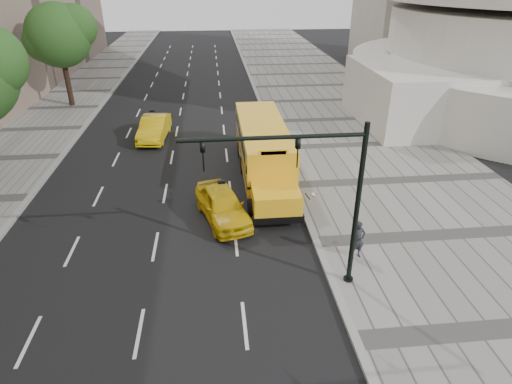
{
  "coord_description": "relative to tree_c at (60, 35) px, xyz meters",
  "views": [
    {
      "loc": [
        1.79,
        -20.72,
        10.64
      ],
      "look_at": [
        3.5,
        -4.0,
        1.9
      ],
      "focal_mm": 30.0,
      "sensor_mm": 36.0,
      "label": 1
    }
  ],
  "objects": [
    {
      "name": "ground",
      "position": [
        10.4,
        -17.48,
        -5.98
      ],
      "size": [
        140.0,
        140.0,
        0.0
      ],
      "primitive_type": "plane",
      "color": "black",
      "rests_on": "ground"
    },
    {
      "name": "sidewalk_museum",
      "position": [
        22.4,
        -17.48,
        -5.9
      ],
      "size": [
        12.0,
        140.0,
        0.15
      ],
      "primitive_type": "cube",
      "color": "gray",
      "rests_on": "ground"
    },
    {
      "name": "curb_museum",
      "position": [
        16.4,
        -17.48,
        -5.9
      ],
      "size": [
        0.3,
        140.0,
        0.15
      ],
      "primitive_type": "cube",
      "color": "gray",
      "rests_on": "ground"
    },
    {
      "name": "curb_far",
      "position": [
        2.4,
        -17.48,
        -5.9
      ],
      "size": [
        0.3,
        140.0,
        0.15
      ],
      "primitive_type": "cube",
      "color": "gray",
      "rests_on": "ground"
    },
    {
      "name": "tree_c",
      "position": [
        0.0,
        0.0,
        0.0
      ],
      "size": [
        5.78,
        5.14,
        8.5
      ],
      "color": "black",
      "rests_on": "ground"
    },
    {
      "name": "school_bus",
      "position": [
        14.9,
        -15.64,
        -4.21
      ],
      "size": [
        2.96,
        11.56,
        3.19
      ],
      "color": "yellow",
      "rests_on": "ground"
    },
    {
      "name": "taxi_near",
      "position": [
        12.4,
        -20.48,
        -5.21
      ],
      "size": [
        2.98,
        4.82,
        1.53
      ],
      "primitive_type": "imported",
      "rotation": [
        0.0,
        0.0,
        0.28
      ],
      "color": "gold",
      "rests_on": "ground"
    },
    {
      "name": "taxi_far",
      "position": [
        7.98,
        -8.92,
        -5.19
      ],
      "size": [
        2.05,
        4.9,
        1.57
      ],
      "primitive_type": "imported",
      "rotation": [
        0.0,
        0.0,
        -0.08
      ],
      "color": "gold",
      "rests_on": "ground"
    },
    {
      "name": "pedestrian",
      "position": [
        17.76,
        -24.28,
        -5.0
      ],
      "size": [
        0.65,
        0.48,
        1.65
      ],
      "primitive_type": "imported",
      "rotation": [
        0.0,
        0.0,
        0.15
      ],
      "color": "#212327",
      "rests_on": "sidewalk_museum"
    },
    {
      "name": "traffic_signal",
      "position": [
        15.59,
        -25.71,
        -1.89
      ],
      "size": [
        6.18,
        0.36,
        6.4
      ],
      "color": "black",
      "rests_on": "ground"
    }
  ]
}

